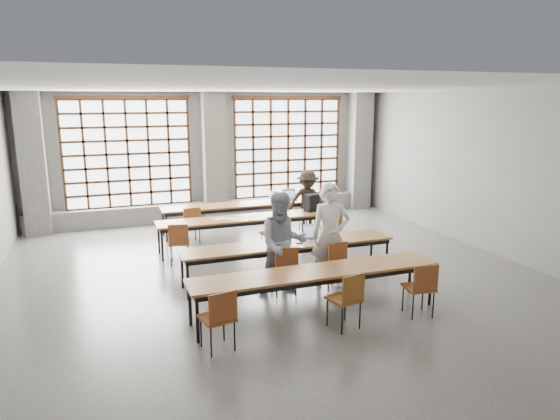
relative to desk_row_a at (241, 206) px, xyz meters
The scene contains 40 objects.
floor 3.73m from the desk_row_a, 94.99° to the right, with size 11.00×11.00×0.00m, color #494947.
ceiling 4.64m from the desk_row_a, 94.99° to the right, with size 11.00×11.00×0.00m, color silver.
wall_back 2.17m from the desk_row_a, 99.79° to the left, with size 10.00×10.00×0.00m, color slate.
wall_front 9.22m from the desk_row_a, 91.99° to the right, with size 10.00×10.00×0.00m, color slate.
wall_right 6.04m from the desk_row_a, 37.97° to the right, with size 11.00×11.00×0.00m, color slate.
column_left 5.18m from the desk_row_a, 161.99° to the left, with size 0.60×0.55×3.50m, color #535351.
column_mid 1.93m from the desk_row_a, 101.50° to the left, with size 0.60×0.55×3.50m, color #535351.
column_right 4.60m from the desk_row_a, 20.54° to the left, with size 0.60×0.55×3.50m, color #535351.
window_left 3.35m from the desk_row_a, 145.46° to the left, with size 3.32×0.12×3.00m.
window_right 2.90m from the desk_row_a, 42.48° to the left, with size 3.32×0.12×3.00m.
sill_ledge 1.73m from the desk_row_a, 100.95° to the left, with size 9.80×0.35×0.50m, color #535351.
desk_row_a is the anchor object (origin of this frame).
desk_row_b 1.46m from the desk_row_a, 100.92° to the right, with size 4.00×0.70×0.73m.
desk_row_c 3.67m from the desk_row_a, 92.03° to the right, with size 4.00×0.70×0.73m.
desk_row_d 5.23m from the desk_row_a, 92.92° to the right, with size 4.00×0.70×0.73m.
chair_back_left 1.53m from the desk_row_a, 155.69° to the right, with size 0.46×0.46×0.88m.
chair_back_mid 1.04m from the desk_row_a, 37.62° to the right, with size 0.49×0.49×0.88m.
chair_back_right 1.72m from the desk_row_a, 21.46° to the right, with size 0.42×0.43×0.88m.
chair_mid_left 2.80m from the desk_row_a, 132.54° to the right, with size 0.50×0.50×0.88m.
chair_mid_centre 2.07m from the desk_row_a, 86.39° to the right, with size 0.46×0.46×0.88m.
chair_mid_right 2.57m from the desk_row_a, 53.44° to the right, with size 0.46×0.46×0.88m.
chair_front_left 4.32m from the desk_row_a, 95.81° to the right, with size 0.46×0.46×0.88m.
chair_front_right 4.32m from the desk_row_a, 83.58° to the right, with size 0.49×0.49×0.88m.
chair_near_left 6.17m from the desk_row_a, 108.45° to the right, with size 0.49×0.50×0.88m.
chair_near_mid 5.85m from the desk_row_a, 90.48° to the right, with size 0.50×0.51×0.88m.
chair_near_right 5.98m from the desk_row_a, 78.19° to the right, with size 0.47×0.48×0.88m.
student_male 4.20m from the desk_row_a, 83.57° to the right, with size 0.69×0.45×1.89m, color silver.
student_female 4.20m from the desk_row_a, 95.89° to the right, with size 0.87×0.67×1.78m, color #172246.
student_back 1.68m from the desk_row_a, 17.35° to the right, with size 1.01×0.58×1.56m, color black.
laptop_front 3.58m from the desk_row_a, 83.21° to the right, with size 0.38×0.33×0.26m.
laptop_back 1.36m from the desk_row_a, ahead, with size 0.38×0.33×0.26m.
mouse 3.78m from the desk_row_a, 77.47° to the right, with size 0.10×0.06×0.04m, color white.
green_box 3.59m from the desk_row_a, 92.88° to the right, with size 0.25×0.09×0.09m, color #287C32.
phone 3.77m from the desk_row_a, 89.24° to the right, with size 0.13×0.06×0.01m, color black.
paper_sheet_a 1.64m from the desk_row_a, 122.32° to the right, with size 0.30×0.21×0.00m, color silver.
paper_sheet_b 1.60m from the desk_row_a, 111.22° to the right, with size 0.30×0.21×0.00m, color white.
paper_sheet_c 1.45m from the desk_row_a, 97.02° to the right, with size 0.30×0.21×0.00m, color white.
backpack 1.93m from the desk_row_a, 46.33° to the right, with size 0.32×0.20×0.40m, color black.
plastic_bag 0.93m from the desk_row_a, ahead, with size 0.26×0.21×0.29m, color white.
red_pouch 6.10m from the desk_row_a, 108.82° to the right, with size 0.20×0.08×0.06m, color #B12115.
Camera 1 is at (-2.99, -8.24, 3.33)m, focal length 32.00 mm.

